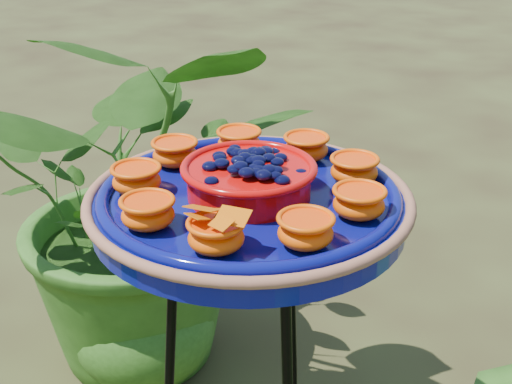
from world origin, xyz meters
The scene contains 2 objects.
feeder_dish centered at (0.03, 0.10, 0.90)m, with size 0.47×0.47×0.10m.
shrub_back_left centered at (-0.63, 0.69, 0.50)m, with size 0.91×0.79×1.01m, color #275115.
Camera 1 is at (0.47, -0.67, 1.32)m, focal length 50.00 mm.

